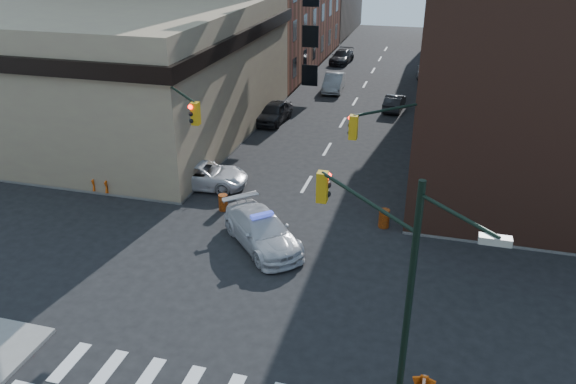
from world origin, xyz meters
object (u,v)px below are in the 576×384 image
Objects in this scene: parked_car_enear at (394,102)px; parked_car_wnear at (274,112)px; police_car at (262,230)px; pickup at (203,175)px; pedestrian_a at (163,181)px; barricade_nw_a at (136,177)px; parked_car_wfar at (334,82)px; barrel_bank at (223,202)px; barrel_road at (384,218)px; pedestrian_b at (144,173)px.

parked_car_wnear is at bearing 36.91° from parked_car_enear.
police_car is 7.72m from pickup.
barricade_nw_a is (-2.08, 0.65, -0.31)m from pedestrian_a.
barrel_bank is (-1.04, -25.40, -0.34)m from parked_car_wfar.
parked_car_wfar is (-2.10, 28.35, -0.01)m from police_car.
parked_car_wfar is at bearing 78.30° from pedestrian_a.
pickup is at bearing 168.72° from barrel_road.
pedestrian_b is at bearing 175.79° from barrel_road.
barrel_road is (5.40, 3.36, -0.32)m from police_car.
pedestrian_a reaches higher than barrel_road.
barrel_bank is (1.65, -15.14, -0.33)m from parked_car_wnear.
barricade_nw_a is (-0.54, -0.06, -0.33)m from pedestrian_b.
parked_car_wfar is 2.94× the size of pedestrian_b.
pickup is (-5.40, 5.51, -0.06)m from police_car.
parked_car_enear is 4.41× the size of barrel_bank.
barrel_road is (12.42, -0.32, -0.46)m from pedestrian_a.
parked_car_wnear is 3.53× the size of barricade_nw_a.
pickup reaches higher than barrel_bank.
barricade_nw_a is at bearing 111.85° from police_car.
parked_car_wfar is at bearing 79.30° from parked_car_wnear.
pedestrian_b is at bearing 165.23° from barrel_bank.
pedestrian_a is at bearing -105.29° from parked_car_wfar.
barrel_bank is at bearing -177.32° from barrel_road.
barrel_road is at bearing -24.27° from pedestrian_b.
parked_car_wnear is 10.40m from parked_car_enear.
pedestrian_a is (-7.02, 3.68, 0.15)m from police_car.
police_car is at bearing -148.12° from barrel_road.
barricade_nw_a is (-9.10, 4.33, -0.16)m from police_car.
barrel_road is at bearing 7.87° from barricade_nw_a.
parked_car_wnear is at bearing 96.24° from barrel_bank.
pedestrian_b reaches higher than barricade_nw_a.
pedestrian_a is 1.23× the size of barricade_nw_a.
barricade_nw_a is at bearing 59.98° from parked_car_enear.
barrel_bank is at bearing -34.83° from pedestrian_b.
pedestrian_b reaches higher than parked_car_enear.
pickup reaches higher than barrel_road.
police_car is at bearing -71.12° from parked_car_wnear.
parked_car_wnear reaches higher than parked_car_enear.
pedestrian_a is at bearing 178.53° from barrel_road.
barrel_road is (10.80, -2.15, -0.25)m from pickup.
barricade_nw_a reaches higher than barrel_road.
pickup is at bearing 48.15° from pedestrian_a.
pedestrian_a is 3.97m from barrel_bank.
pedestrian_a is 12.43m from barrel_road.
pedestrian_b is 5.62m from barrel_bank.
police_car is 6.15× the size of barrel_bank.
barrel_bank is (3.88, -0.72, -0.50)m from pedestrian_a.
parked_car_wnear is 2.82× the size of pedestrian_b.
pickup is 1.34× the size of parked_car_enear.
pedestrian_b is (-3.16, -1.13, 0.23)m from pickup.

